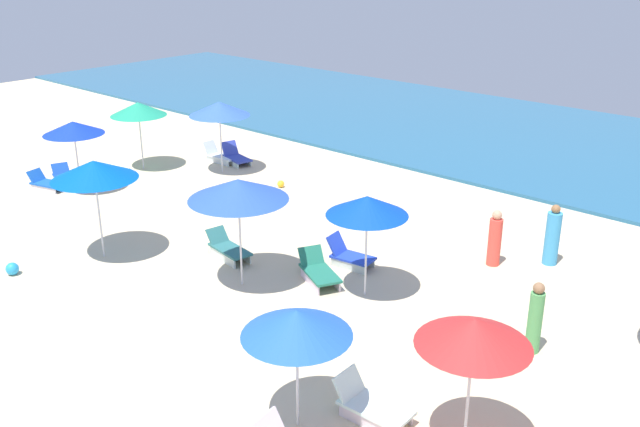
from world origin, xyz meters
name	(u,v)px	position (x,y,z in m)	size (l,w,h in m)	color
ground_plane	(3,380)	(0.00, 0.00, 0.00)	(60.00, 60.00, 0.00)	beige
ocean	(541,141)	(0.00, 23.17, 0.06)	(60.00, 13.66, 0.12)	#276288
umbrella_0	(367,206)	(3.02, 7.49, 2.28)	(1.93, 1.93, 2.52)	silver
lounge_chair_0_0	(349,256)	(1.70, 8.49, 0.28)	(1.30, 0.76, 0.79)	silver
lounge_chair_0_1	(319,272)	(1.73, 7.25, 0.28)	(1.58, 1.21, 0.72)	silver
umbrella_1	(238,189)	(0.40, 5.89, 2.49)	(2.41, 2.41, 2.74)	silver
lounge_chair_1_0	(228,249)	(-1.02, 6.69, 0.27)	(1.54, 0.78, 0.68)	silver
umbrella_2	(94,170)	(-3.61, 4.52, 2.44)	(2.23, 2.23, 2.70)	silver
umbrella_3	(73,128)	(-8.82, 6.93, 2.22)	(1.99, 1.99, 2.43)	silver
lounge_chair_3_0	(47,183)	(-9.93, 6.30, 0.22)	(1.43, 0.91, 0.62)	silver
lounge_chair_3_1	(64,178)	(-9.93, 6.96, 0.24)	(1.62, 1.02, 0.61)	silver
umbrella_4	(297,323)	(5.19, 2.85, 2.04)	(1.90, 1.90, 2.29)	silver
lounge_chair_4_0	(371,405)	(6.03, 3.85, 0.27)	(1.43, 0.74, 0.73)	silver
umbrella_5	(474,332)	(7.75, 4.15, 2.31)	(1.85, 1.85, 2.55)	silver
umbrella_6	(138,109)	(-9.44, 9.89, 2.25)	(2.04, 2.04, 2.50)	silver
lounge_chair_6_0	(111,167)	(-9.80, 8.76, 0.25)	(1.34, 0.70, 0.67)	silver
umbrella_7	(219,109)	(-6.92, 11.57, 2.36)	(2.18, 2.18, 2.61)	silver
lounge_chair_7_0	(236,157)	(-7.35, 12.63, 0.25)	(1.46, 0.91, 0.76)	silver
lounge_chair_7_1	(220,156)	(-7.96, 12.37, 0.24)	(1.47, 0.64, 0.72)	silver
beachgoer_1	(535,319)	(7.16, 7.82, 0.76)	(0.42, 0.42, 1.58)	#539E57
beachgoer_2	(552,237)	(5.55, 12.11, 0.76)	(0.49, 0.49, 1.65)	#3E9ED8
beachgoer_3	(495,240)	(4.46, 11.06, 0.71)	(0.46, 0.46, 1.52)	#F7493C
beach_ball_0	(281,184)	(-4.09, 11.77, 0.12)	(0.24, 0.24, 0.24)	yellow
beach_ball_1	(12,269)	(-4.36, 2.35, 0.16)	(0.33, 0.33, 0.33)	#259ADF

